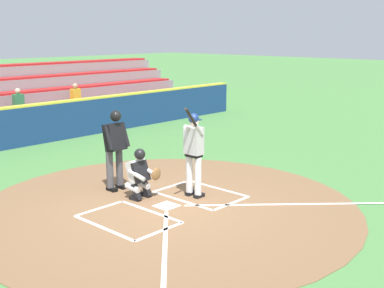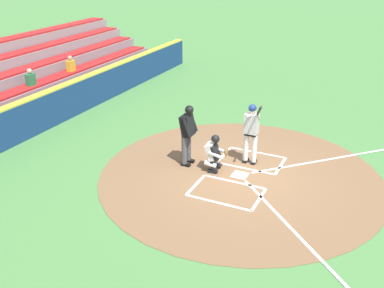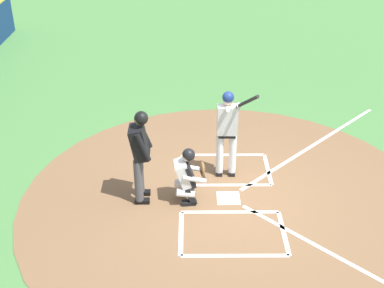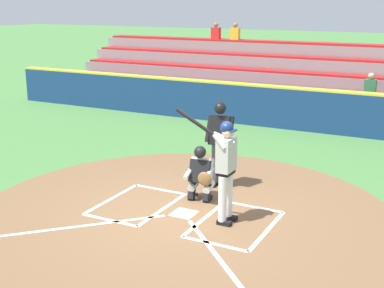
{
  "view_description": "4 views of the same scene",
  "coord_description": "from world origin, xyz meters",
  "px_view_note": "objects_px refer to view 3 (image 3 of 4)",
  "views": [
    {
      "loc": [
        6.88,
        7.12,
        3.55
      ],
      "look_at": [
        -0.58,
        0.19,
        1.27
      ],
      "focal_mm": 46.6,
      "sensor_mm": 36.0,
      "label": 1
    },
    {
      "loc": [
        10.63,
        3.54,
        6.0
      ],
      "look_at": [
        0.39,
        -1.33,
        0.88
      ],
      "focal_mm": 41.37,
      "sensor_mm": 36.0,
      "label": 2
    },
    {
      "loc": [
        8.25,
        -0.74,
        5.82
      ],
      "look_at": [
        0.14,
        -0.7,
        1.29
      ],
      "focal_mm": 48.71,
      "sensor_mm": 36.0,
      "label": 3
    },
    {
      "loc": [
        -4.32,
        8.05,
        3.88
      ],
      "look_at": [
        0.18,
        -0.69,
        1.17
      ],
      "focal_mm": 49.09,
      "sensor_mm": 36.0,
      "label": 4
    }
  ],
  "objects_px": {
    "plate_umpire": "(140,151)",
    "baseball": "(189,201)",
    "batter": "(228,128)",
    "catcher": "(188,174)"
  },
  "relations": [
    {
      "from": "plate_umpire",
      "to": "baseball",
      "type": "relative_size",
      "value": 25.2
    },
    {
      "from": "baseball",
      "to": "batter",
      "type": "bearing_deg",
      "value": 141.32
    },
    {
      "from": "batter",
      "to": "catcher",
      "type": "height_order",
      "value": "batter"
    },
    {
      "from": "plate_umpire",
      "to": "baseball",
      "type": "xyz_separation_m",
      "value": [
        0.13,
        0.89,
        -1.04
      ]
    },
    {
      "from": "plate_umpire",
      "to": "baseball",
      "type": "bearing_deg",
      "value": 81.68
    },
    {
      "from": "plate_umpire",
      "to": "baseball",
      "type": "distance_m",
      "value": 1.37
    },
    {
      "from": "batter",
      "to": "plate_umpire",
      "type": "height_order",
      "value": "batter"
    },
    {
      "from": "batter",
      "to": "catcher",
      "type": "xyz_separation_m",
      "value": [
        0.87,
        -0.79,
        -0.51
      ]
    },
    {
      "from": "plate_umpire",
      "to": "catcher",
      "type": "bearing_deg",
      "value": 88.01
    },
    {
      "from": "catcher",
      "to": "plate_umpire",
      "type": "height_order",
      "value": "plate_umpire"
    }
  ]
}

